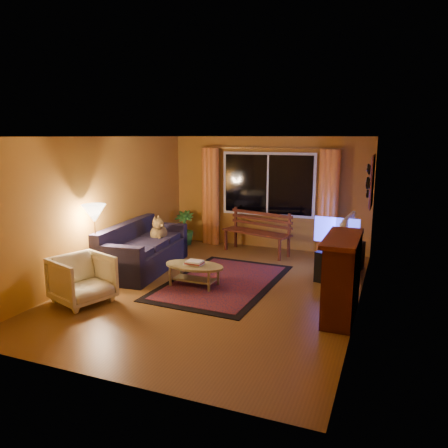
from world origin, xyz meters
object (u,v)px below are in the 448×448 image
at_px(bench, 256,243).
at_px(floor_lamp, 96,245).
at_px(armchair, 82,277).
at_px(sofa, 144,247).
at_px(tv_console, 341,261).
at_px(coffee_table, 194,275).

distance_m(bench, floor_lamp, 3.54).
bearing_deg(bench, armchair, -96.56).
height_order(sofa, armchair, sofa).
bearing_deg(tv_console, floor_lamp, -135.87).
bearing_deg(armchair, floor_lamp, 42.23).
relative_size(armchair, coffee_table, 0.77).
height_order(sofa, floor_lamp, floor_lamp).
xyz_separation_m(sofa, tv_console, (3.53, 1.01, -0.17)).
relative_size(floor_lamp, tv_console, 1.06).
relative_size(bench, sofa, 0.71).
xyz_separation_m(sofa, floor_lamp, (-0.28, -1.04, 0.25)).
height_order(bench, tv_console, tv_console).
bearing_deg(tv_console, coffee_table, -129.79).
bearing_deg(tv_console, armchair, -125.31).
height_order(bench, sofa, sofa).
bearing_deg(sofa, tv_console, 10.42).
xyz_separation_m(floor_lamp, tv_console, (3.81, 2.06, -0.42)).
xyz_separation_m(bench, armchair, (-1.61, -3.70, 0.17)).
xyz_separation_m(coffee_table, tv_console, (2.23, 1.53, 0.08)).
bearing_deg(bench, sofa, -114.06).
distance_m(bench, coffee_table, 2.43).
height_order(armchair, tv_console, armchair).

